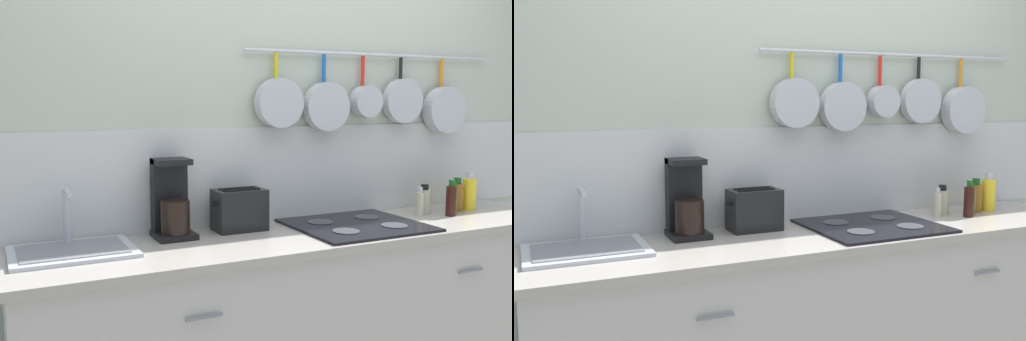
% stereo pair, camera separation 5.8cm
% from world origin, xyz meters
% --- Properties ---
extents(wall_back, '(7.20, 0.15, 2.60)m').
position_xyz_m(wall_back, '(0.01, 0.32, 1.27)').
color(wall_back, '#B2BCA8').
rests_on(wall_back, ground_plane).
extents(cabinet_base, '(2.58, 0.54, 0.87)m').
position_xyz_m(cabinet_base, '(0.00, -0.00, 0.44)').
color(cabinet_base, '#B7B2A8').
rests_on(cabinet_base, ground_plane).
extents(countertop, '(2.62, 0.56, 0.03)m').
position_xyz_m(countertop, '(0.00, 0.00, 0.89)').
color(countertop, '#A59E93').
rests_on(countertop, cabinet_base).
extents(sink_basin, '(0.46, 0.35, 0.23)m').
position_xyz_m(sink_basin, '(-1.04, 0.10, 0.93)').
color(sink_basin, '#B7BABF').
rests_on(sink_basin, countertop).
extents(coffee_maker, '(0.16, 0.18, 0.33)m').
position_xyz_m(coffee_maker, '(-0.62, 0.18, 1.04)').
color(coffee_maker, black).
rests_on(coffee_maker, countertop).
extents(toaster, '(0.24, 0.14, 0.19)m').
position_xyz_m(toaster, '(-0.31, 0.17, 1.00)').
color(toaster, black).
rests_on(toaster, countertop).
extents(cooktop, '(0.59, 0.52, 0.01)m').
position_xyz_m(cooktop, '(0.21, 0.01, 0.91)').
color(cooktop, black).
rests_on(cooktop, countertop).
extents(bottle_vinegar, '(0.04, 0.04, 0.15)m').
position_xyz_m(bottle_vinegar, '(0.64, 0.07, 0.97)').
color(bottle_vinegar, '#BFB799').
rests_on(bottle_vinegar, countertop).
extents(bottle_cooking_wine, '(0.07, 0.07, 0.15)m').
position_xyz_m(bottle_cooking_wine, '(0.71, 0.11, 0.97)').
color(bottle_cooking_wine, '#BFB799').
rests_on(bottle_cooking_wine, countertop).
extents(bottle_olive_oil, '(0.05, 0.05, 0.18)m').
position_xyz_m(bottle_olive_oil, '(0.78, 0.00, 0.99)').
color(bottle_olive_oil, '#33140F').
rests_on(bottle_olive_oil, countertop).
extents(bottle_hot_sauce, '(0.04, 0.04, 0.16)m').
position_xyz_m(bottle_hot_sauce, '(0.84, 0.05, 0.98)').
color(bottle_hot_sauce, '#4C721E').
rests_on(bottle_hot_sauce, countertop).
extents(bottle_dish_soap, '(0.07, 0.07, 0.17)m').
position_xyz_m(bottle_dish_soap, '(0.91, 0.09, 0.98)').
color(bottle_dish_soap, '#8C5919').
rests_on(bottle_dish_soap, countertop).
extents(bottle_sesame_oil, '(0.07, 0.07, 0.20)m').
position_xyz_m(bottle_sesame_oil, '(0.99, 0.08, 1.00)').
color(bottle_sesame_oil, yellow).
rests_on(bottle_sesame_oil, countertop).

